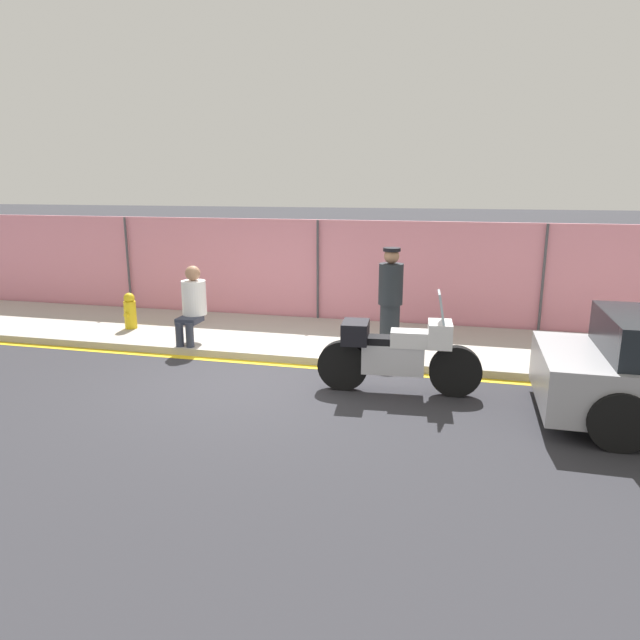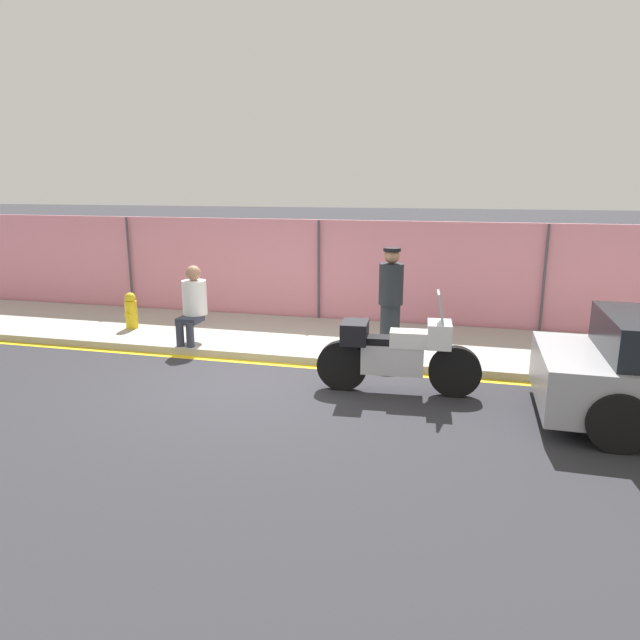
% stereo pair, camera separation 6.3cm
% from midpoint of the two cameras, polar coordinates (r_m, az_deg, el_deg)
% --- Properties ---
extents(ground_plane, '(120.00, 120.00, 0.00)m').
position_cam_midpoint_polar(ground_plane, '(8.64, -6.31, -6.07)').
color(ground_plane, '#2D2D33').
extents(sidewalk, '(32.55, 2.77, 0.13)m').
position_cam_midpoint_polar(sidewalk, '(10.71, -2.15, -1.76)').
color(sidewalk, '#ADA89E').
rests_on(sidewalk, ground_plane).
extents(curb_paint_stripe, '(32.55, 0.18, 0.01)m').
position_cam_midpoint_polar(curb_paint_stripe, '(9.38, -4.61, -4.43)').
color(curb_paint_stripe, gold).
rests_on(curb_paint_stripe, ground_plane).
extents(storefront_fence, '(30.92, 0.17, 2.16)m').
position_cam_midpoint_polar(storefront_fence, '(11.89, -0.26, 4.81)').
color(storefront_fence, pink).
rests_on(storefront_fence, ground_plane).
extents(motorcycle, '(2.29, 0.60, 1.47)m').
position_cam_midpoint_polar(motorcycle, '(8.02, 7.52, -3.22)').
color(motorcycle, black).
rests_on(motorcycle, ground_plane).
extents(officer_standing, '(0.42, 0.42, 1.69)m').
position_cam_midpoint_polar(officer_standing, '(9.97, 6.88, 2.43)').
color(officer_standing, '#1E2328').
rests_on(officer_standing, sidewalk).
extents(person_seated_on_curb, '(0.43, 0.71, 1.35)m').
position_cam_midpoint_polar(person_seated_on_curb, '(10.31, -12.80, 1.91)').
color(person_seated_on_curb, '#2D3342').
rests_on(person_seated_on_curb, sidewalk).
extents(fire_hydrant, '(0.23, 0.29, 0.70)m').
position_cam_midpoint_polar(fire_hydrant, '(11.66, -18.61, 0.87)').
color(fire_hydrant, gold).
rests_on(fire_hydrant, sidewalk).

